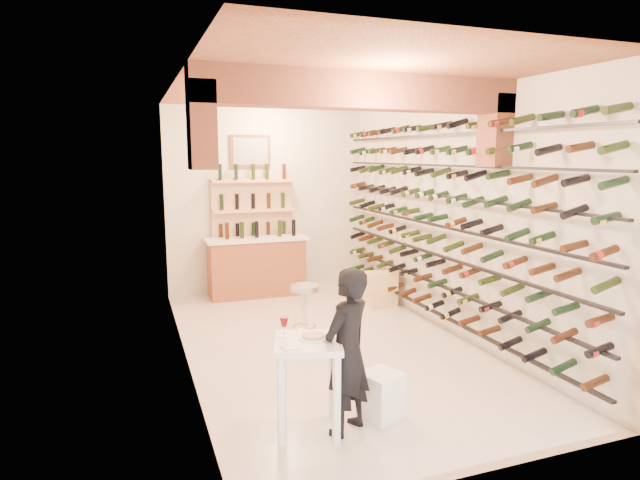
# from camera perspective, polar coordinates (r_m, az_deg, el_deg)

# --- Properties ---
(ground) EXTENTS (6.00, 6.00, 0.00)m
(ground) POSITION_cam_1_polar(r_m,az_deg,el_deg) (6.89, 0.87, -11.12)
(ground) COLOR beige
(ground) RESTS_ON ground
(room_shell) EXTENTS (3.52, 6.02, 3.21)m
(room_shell) POSITION_cam_1_polar(r_m,az_deg,el_deg) (6.22, 1.77, 7.91)
(room_shell) COLOR beige
(room_shell) RESTS_ON ground
(wine_rack) EXTENTS (0.32, 5.70, 2.56)m
(wine_rack) POSITION_cam_1_polar(r_m,az_deg,el_deg) (7.20, 12.38, 2.25)
(wine_rack) COLOR black
(wine_rack) RESTS_ON ground
(back_counter) EXTENTS (1.70, 0.62, 1.29)m
(back_counter) POSITION_cam_1_polar(r_m,az_deg,el_deg) (9.10, -6.83, -2.67)
(back_counter) COLOR #95522E
(back_counter) RESTS_ON ground
(back_shelving) EXTENTS (1.40, 0.31, 2.73)m
(back_shelving) POSITION_cam_1_polar(r_m,az_deg,el_deg) (9.23, -7.25, 1.48)
(back_shelving) COLOR tan
(back_shelving) RESTS_ON ground
(tasting_table) EXTENTS (0.71, 0.71, 1.00)m
(tasting_table) POSITION_cam_1_polar(r_m,az_deg,el_deg) (4.65, -1.33, -12.43)
(tasting_table) COLOR white
(tasting_table) RESTS_ON ground
(white_stool) EXTENTS (0.43, 0.43, 0.42)m
(white_stool) POSITION_cam_1_polar(r_m,az_deg,el_deg) (5.09, 6.58, -16.20)
(white_stool) COLOR white
(white_stool) RESTS_ON ground
(person) EXTENTS (0.64, 0.58, 1.46)m
(person) POSITION_cam_1_polar(r_m,az_deg,el_deg) (4.61, 2.94, -11.90)
(person) COLOR black
(person) RESTS_ON ground
(chrome_barstool) EXTENTS (0.39, 0.39, 0.76)m
(chrome_barstool) POSITION_cam_1_polar(r_m,az_deg,el_deg) (6.80, -1.69, -7.49)
(chrome_barstool) COLOR silver
(chrome_barstool) RESTS_ON ground
(crate_lower) EXTENTS (0.47, 0.33, 0.28)m
(crate_lower) POSITION_cam_1_polar(r_m,az_deg,el_deg) (8.54, 6.55, -6.19)
(crate_lower) COLOR #E6BE7E
(crate_lower) RESTS_ON ground
(crate_upper) EXTENTS (0.53, 0.41, 0.28)m
(crate_upper) POSITION_cam_1_polar(r_m,az_deg,el_deg) (8.47, 6.59, -4.39)
(crate_upper) COLOR #E6BE7E
(crate_upper) RESTS_ON crate_lower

